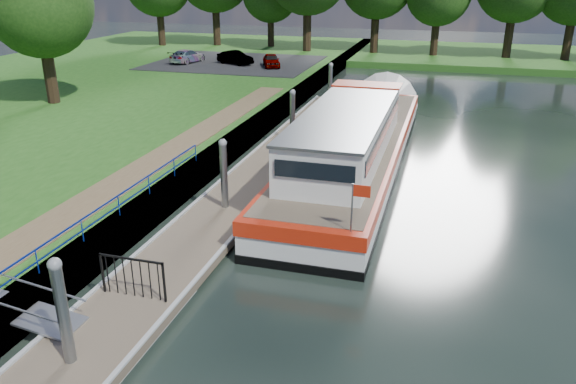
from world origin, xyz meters
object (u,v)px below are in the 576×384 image
(pontoon, at_px, (264,172))
(car_c, at_px, (187,56))
(car_a, at_px, (271,60))
(car_b, at_px, (235,58))
(barge, at_px, (357,142))

(pontoon, height_order, car_c, car_c)
(car_a, height_order, car_b, car_b)
(car_a, xyz_separation_m, car_b, (-3.39, 0.44, 0.02))
(car_b, bearing_deg, car_c, 116.87)
(car_b, bearing_deg, car_a, -74.09)
(car_c, bearing_deg, barge, 140.91)
(barge, bearing_deg, car_c, 131.45)
(pontoon, xyz_separation_m, barge, (3.60, 2.68, 0.90))
(car_a, bearing_deg, car_b, 149.56)
(barge, distance_m, car_a, 23.46)
(pontoon, relative_size, car_a, 9.49)
(pontoon, bearing_deg, car_b, 113.84)
(barge, xyz_separation_m, car_b, (-14.18, 21.27, 0.31))
(pontoon, relative_size, car_b, 8.84)
(pontoon, xyz_separation_m, car_c, (-14.95, 23.68, 1.21))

